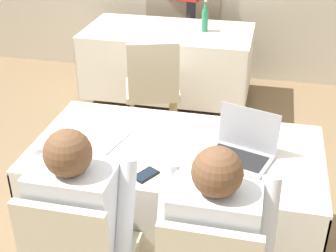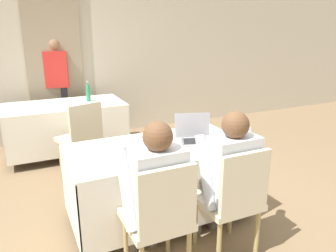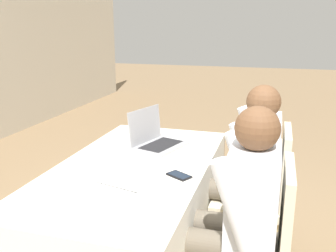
{
  "view_description": "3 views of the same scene",
  "coord_description": "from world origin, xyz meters",
  "px_view_note": "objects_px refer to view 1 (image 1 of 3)",
  "views": [
    {
      "loc": [
        0.44,
        -2.16,
        2.09
      ],
      "look_at": [
        0.0,
        -0.21,
        0.98
      ],
      "focal_mm": 50.0,
      "sensor_mm": 36.0,
      "label": 1
    },
    {
      "loc": [
        -1.08,
        -2.53,
        1.76
      ],
      "look_at": [
        0.0,
        -0.21,
        0.98
      ],
      "focal_mm": 35.0,
      "sensor_mm": 36.0,
      "label": 2
    },
    {
      "loc": [
        -1.91,
        -0.77,
        1.52
      ],
      "look_at": [
        0.0,
        -0.21,
        0.98
      ],
      "focal_mm": 40.0,
      "sensor_mm": 36.0,
      "label": 3
    }
  ],
  "objects_px": {
    "chair_far_spare": "(153,86)",
    "person_white_shirt": "(215,240)",
    "water_bottle": "(205,18)",
    "laptop": "(241,150)",
    "person_checkered_shirt": "(84,219)",
    "cell_phone": "(146,175)"
  },
  "relations": [
    {
      "from": "water_bottle",
      "to": "person_checkered_shirt",
      "type": "bearing_deg",
      "value": -92.73
    },
    {
      "from": "cell_phone",
      "to": "person_white_shirt",
      "type": "distance_m",
      "value": 0.52
    },
    {
      "from": "laptop",
      "to": "person_checkered_shirt",
      "type": "xyz_separation_m",
      "value": [
        -0.66,
        -0.6,
        -0.1
      ]
    },
    {
      "from": "chair_far_spare",
      "to": "person_checkered_shirt",
      "type": "xyz_separation_m",
      "value": [
        0.15,
        -1.86,
        0.16
      ]
    },
    {
      "from": "laptop",
      "to": "chair_far_spare",
      "type": "height_order",
      "value": "laptop"
    },
    {
      "from": "laptop",
      "to": "water_bottle",
      "type": "relative_size",
      "value": 1.38
    },
    {
      "from": "water_bottle",
      "to": "chair_far_spare",
      "type": "bearing_deg",
      "value": -107.87
    },
    {
      "from": "person_white_shirt",
      "to": "water_bottle",
      "type": "bearing_deg",
      "value": -80.21
    },
    {
      "from": "laptop",
      "to": "chair_far_spare",
      "type": "bearing_deg",
      "value": 140.15
    },
    {
      "from": "laptop",
      "to": "cell_phone",
      "type": "distance_m",
      "value": 0.53
    },
    {
      "from": "laptop",
      "to": "cell_phone",
      "type": "height_order",
      "value": "laptop"
    },
    {
      "from": "water_bottle",
      "to": "chair_far_spare",
      "type": "xyz_separation_m",
      "value": [
        -0.28,
        -0.88,
        -0.34
      ]
    },
    {
      "from": "person_checkered_shirt",
      "to": "person_white_shirt",
      "type": "distance_m",
      "value": 0.6
    },
    {
      "from": "chair_far_spare",
      "to": "person_white_shirt",
      "type": "height_order",
      "value": "person_white_shirt"
    },
    {
      "from": "chair_far_spare",
      "to": "person_white_shirt",
      "type": "xyz_separation_m",
      "value": [
        0.76,
        -1.86,
        0.16
      ]
    },
    {
      "from": "cell_phone",
      "to": "chair_far_spare",
      "type": "xyz_separation_m",
      "value": [
        -0.36,
        1.54,
        -0.22
      ]
    },
    {
      "from": "laptop",
      "to": "person_white_shirt",
      "type": "height_order",
      "value": "person_white_shirt"
    },
    {
      "from": "laptop",
      "to": "cell_phone",
      "type": "bearing_deg",
      "value": -131.03
    },
    {
      "from": "laptop",
      "to": "person_white_shirt",
      "type": "bearing_deg",
      "value": -77.6
    },
    {
      "from": "water_bottle",
      "to": "person_checkered_shirt",
      "type": "relative_size",
      "value": 0.24
    },
    {
      "from": "person_checkered_shirt",
      "to": "person_white_shirt",
      "type": "height_order",
      "value": "same"
    },
    {
      "from": "water_bottle",
      "to": "chair_far_spare",
      "type": "height_order",
      "value": "water_bottle"
    }
  ]
}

